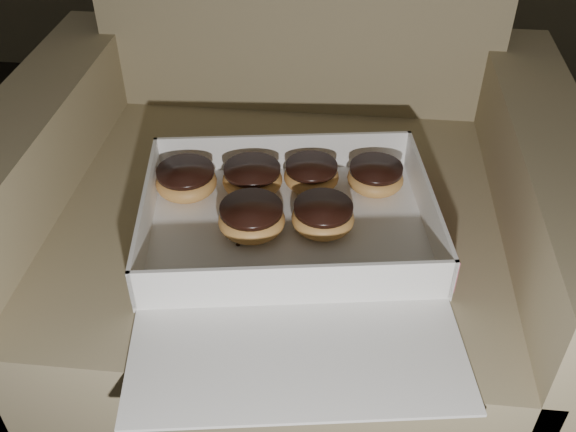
{
  "coord_description": "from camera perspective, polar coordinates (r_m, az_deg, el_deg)",
  "views": [
    {
      "loc": [
        0.77,
        0.08,
        1.1
      ],
      "look_at": [
        0.69,
        0.84,
        0.48
      ],
      "focal_mm": 40.0,
      "sensor_mm": 36.0,
      "label": 1
    }
  ],
  "objects": [
    {
      "name": "armchair",
      "position": [
        1.2,
        -0.25,
        -1.7
      ],
      "size": [
        0.96,
        0.81,
        1.0
      ],
      "color": "#857355",
      "rests_on": "floor"
    },
    {
      "name": "bakery_box",
      "position": [
        0.97,
        0.35,
        -2.36
      ],
      "size": [
        0.51,
        0.57,
        0.07
      ],
      "rotation": [
        0.0,
        0.0,
        0.15
      ],
      "color": "white",
      "rests_on": "armchair"
    },
    {
      "name": "donut_a",
      "position": [
        1.07,
        7.78,
        3.46
      ],
      "size": [
        0.09,
        0.09,
        0.05
      ],
      "color": "#EAAE51",
      "rests_on": "bakery_box"
    },
    {
      "name": "donut_b",
      "position": [
        1.07,
        2.09,
        3.66
      ],
      "size": [
        0.09,
        0.09,
        0.05
      ],
      "color": "#EAAE51",
      "rests_on": "bakery_box"
    },
    {
      "name": "donut_c",
      "position": [
        0.98,
        3.13,
        -0.05
      ],
      "size": [
        0.1,
        0.1,
        0.05
      ],
      "color": "#EAAE51",
      "rests_on": "bakery_box"
    },
    {
      "name": "donut_d",
      "position": [
        1.07,
        -9.03,
        3.12
      ],
      "size": [
        0.1,
        0.1,
        0.05
      ],
      "color": "#EAAE51",
      "rests_on": "bakery_box"
    },
    {
      "name": "donut_e",
      "position": [
        1.06,
        -3.19,
        3.35
      ],
      "size": [
        0.1,
        0.1,
        0.05
      ],
      "color": "#EAAE51",
      "rests_on": "bakery_box"
    },
    {
      "name": "donut_f",
      "position": [
        0.98,
        -3.25,
        -0.23
      ],
      "size": [
        0.1,
        0.1,
        0.05
      ],
      "color": "#EAAE51",
      "rests_on": "bakery_box"
    },
    {
      "name": "crumb_a",
      "position": [
        0.92,
        -1.37,
        -4.97
      ],
      "size": [
        0.01,
        0.01,
        0.0
      ],
      "primitive_type": "ellipsoid",
      "color": "black",
      "rests_on": "bakery_box"
    },
    {
      "name": "crumb_b",
      "position": [
        0.91,
        -2.9,
        -5.93
      ],
      "size": [
        0.01,
        0.01,
        0.0
      ],
      "primitive_type": "ellipsoid",
      "color": "black",
      "rests_on": "bakery_box"
    },
    {
      "name": "crumb_c",
      "position": [
        0.97,
        -4.47,
        -2.54
      ],
      "size": [
        0.01,
        0.01,
        0.0
      ],
      "primitive_type": "ellipsoid",
      "color": "black",
      "rests_on": "bakery_box"
    },
    {
      "name": "crumb_d",
      "position": [
        0.9,
        -0.37,
        -6.61
      ],
      "size": [
        0.01,
        0.01,
        0.0
      ],
      "primitive_type": "ellipsoid",
      "color": "black",
      "rests_on": "bakery_box"
    },
    {
      "name": "crumb_e",
      "position": [
        0.92,
        -5.54,
        -5.33
      ],
      "size": [
        0.01,
        0.01,
        0.0
      ],
      "primitive_type": "ellipsoid",
      "color": "black",
      "rests_on": "bakery_box"
    }
  ]
}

